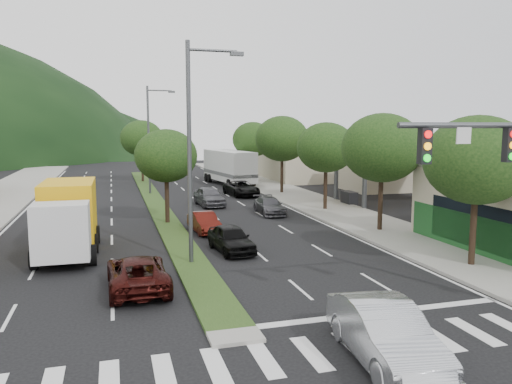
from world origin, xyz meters
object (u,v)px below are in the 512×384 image
object	(u,v)px
streetlight_near	(194,142)
car_queue_b	(270,206)
tree_med_near	(166,156)
tree_r_e	(253,139)
tree_r_d	(282,139)
motorhome	(229,167)
tree_r_c	(326,148)
streetlight_mid	(151,134)
tree_r_a	(477,160)
sedan_silver	(385,333)
car_queue_a	(231,239)
car_queue_e	(209,196)
tree_med_far	(142,138)
car_queue_d	(241,188)
car_queue_c	(204,222)
box_truck	(68,220)
a_frame_sign	(490,244)
tree_r_b	(382,148)

from	to	relation	value
streetlight_near	car_queue_b	world-z (taller)	streetlight_near
tree_med_near	tree_r_e	bearing A→B (deg)	61.39
tree_r_d	motorhome	xyz separation A→B (m)	(-3.00, 9.05, -3.21)
tree_r_c	streetlight_mid	size ratio (longest dim) A/B	0.65
tree_r_a	sedan_silver	xyz separation A→B (m)	(-8.51, -7.00, -4.02)
tree_r_a	motorhome	size ratio (longest dim) A/B	0.67
car_queue_a	car_queue_e	size ratio (longest dim) A/B	0.89
tree_med_far	car_queue_d	size ratio (longest dim) A/B	1.42
car_queue_b	motorhome	world-z (taller)	motorhome
tree_med_near	car_queue_c	distance (m)	5.34
box_truck	a_frame_sign	bearing A→B (deg)	161.31
streetlight_near	sedan_silver	world-z (taller)	streetlight_near
streetlight_near	a_frame_sign	world-z (taller)	streetlight_near
tree_r_e	car_queue_d	world-z (taller)	tree_r_e
tree_r_c	car_queue_a	bearing A→B (deg)	-133.44
car_queue_e	streetlight_near	bearing A→B (deg)	-108.14
tree_med_near	car_queue_a	world-z (taller)	tree_med_near
motorhome	a_frame_sign	distance (m)	34.43
tree_med_far	sedan_silver	bearing A→B (deg)	-85.76
streetlight_near	car_queue_d	size ratio (longest dim) A/B	2.05
a_frame_sign	streetlight_near	bearing A→B (deg)	163.89
tree_r_c	car_queue_c	world-z (taller)	tree_r_c
box_truck	motorhome	world-z (taller)	motorhome
streetlight_mid	tree_r_c	bearing A→B (deg)	-47.78
tree_r_b	motorhome	distance (m)	27.39
car_queue_b	car_queue_c	bearing A→B (deg)	-136.71
tree_r_b	streetlight_mid	bearing A→B (deg)	119.32
sedan_silver	car_queue_a	size ratio (longest dim) A/B	1.23
sedan_silver	car_queue_b	xyz separation A→B (m)	(4.04, 22.75, -0.20)
sedan_silver	car_queue_d	distance (m)	33.06
car_queue_d	motorhome	xyz separation A→B (m)	(0.99, 9.30, 1.29)
motorhome	car_queue_e	bearing A→B (deg)	-116.86
streetlight_mid	motorhome	xyz separation A→B (m)	(8.79, 6.05, -3.61)
tree_r_e	car_queue_e	distance (m)	17.69
tree_r_b	a_frame_sign	xyz separation A→B (m)	(1.81, -7.02, -4.31)
car_queue_a	car_queue_b	world-z (taller)	car_queue_a
car_queue_a	car_queue_c	xyz separation A→B (m)	(-0.46, 5.00, -0.07)
car_queue_e	tree_r_b	bearing A→B (deg)	-63.27
tree_r_a	car_queue_d	size ratio (longest dim) A/B	1.36
streetlight_mid	car_queue_a	world-z (taller)	streetlight_mid
sedan_silver	motorhome	size ratio (longest dim) A/B	0.49
car_queue_e	a_frame_sign	distance (m)	22.05
sedan_silver	box_truck	bearing A→B (deg)	127.30
car_queue_c	car_queue_a	bearing A→B (deg)	-89.82
tree_med_near	streetlight_near	world-z (taller)	streetlight_near
tree_r_e	car_queue_b	world-z (taller)	tree_r_e
box_truck	streetlight_near	bearing A→B (deg)	147.50
tree_r_a	a_frame_sign	bearing A→B (deg)	28.33
tree_r_b	tree_r_c	size ratio (longest dim) A/B	1.07
a_frame_sign	tree_r_d	bearing A→B (deg)	90.56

